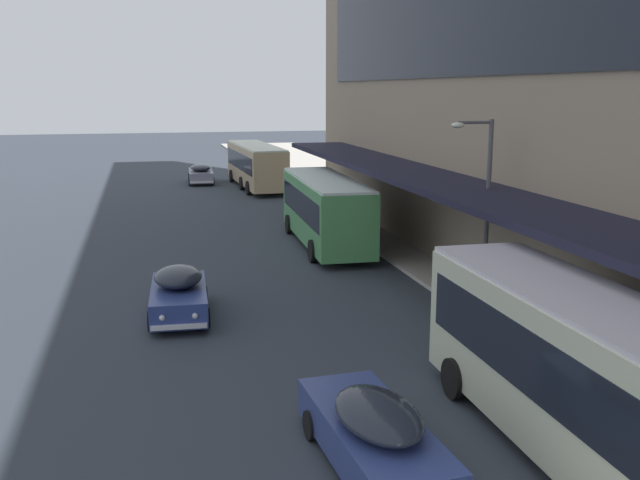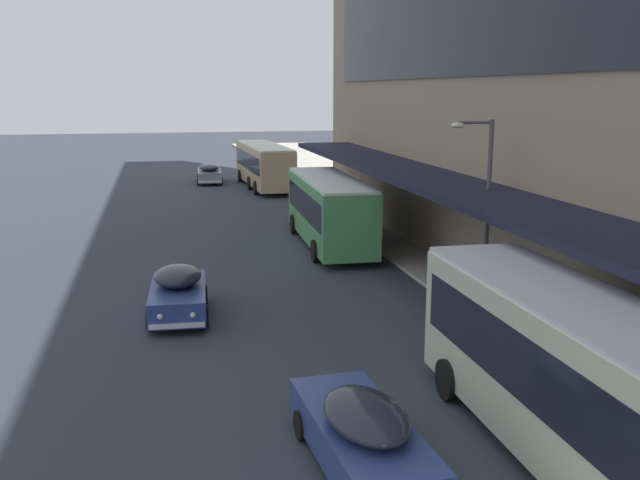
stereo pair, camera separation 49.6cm
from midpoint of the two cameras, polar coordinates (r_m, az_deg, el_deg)
transit_bus_kerbside_front at (r=33.81m, az=1.16°, el=2.62°), size 2.99×10.01×3.28m
transit_bus_kerbside_rear at (r=54.55m, az=-4.25°, el=6.15°), size 3.11×11.59×3.27m
transit_bus_kerbside_far at (r=15.12m, az=20.51°, el=-9.75°), size 2.76×9.91×3.44m
sedan_second_near at (r=58.07m, az=-8.60°, el=5.30°), size 2.16×5.00×1.54m
sedan_lead_near at (r=24.00m, az=-10.70°, el=-4.13°), size 2.09×4.47×1.64m
sedan_far_back at (r=14.49m, az=4.41°, el=-15.20°), size 2.09×5.11×1.52m
pedestrian_at_kerb at (r=20.07m, az=19.12°, el=-6.68°), size 0.47×0.46×1.86m
street_lamp at (r=24.46m, az=13.48°, el=3.32°), size 1.50×0.28×6.26m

